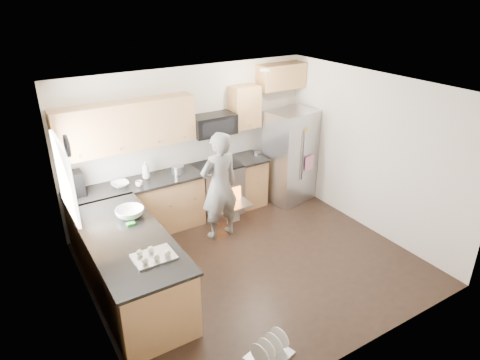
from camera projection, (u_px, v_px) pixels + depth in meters
ground at (253, 263)px, 6.37m from camera, size 4.50×4.50×0.00m
room_shell at (252, 159)px, 5.67m from camera, size 4.54×4.04×2.62m
back_cabinet_run at (166, 173)px, 7.04m from camera, size 4.45×0.64×2.50m
peninsula at (130, 266)px, 5.53m from camera, size 0.96×2.36×1.04m
stove_range at (217, 177)px, 7.56m from camera, size 0.76×0.97×1.79m
refrigerator at (290, 156)px, 7.98m from camera, size 0.95×0.80×1.74m
person at (219, 186)px, 6.73m from camera, size 0.67×0.45×1.79m
dish_rack at (269, 351)px, 4.75m from camera, size 0.55×0.48×0.29m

